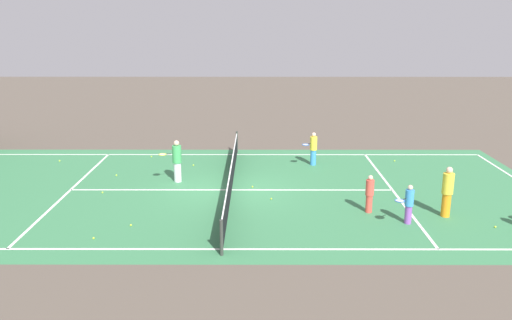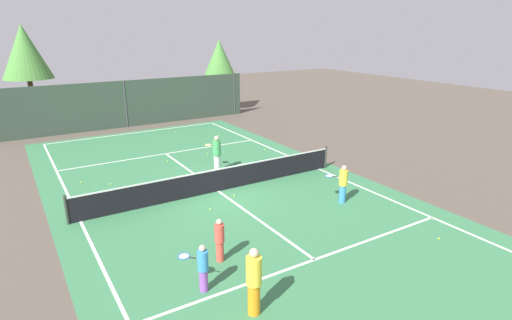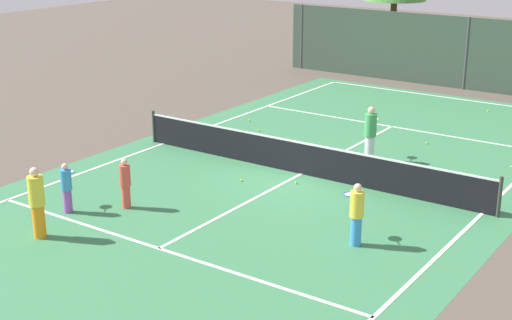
# 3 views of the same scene
# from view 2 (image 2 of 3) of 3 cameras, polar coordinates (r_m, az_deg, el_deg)

# --- Properties ---
(ground_plane) EXTENTS (80.00, 80.00, 0.00)m
(ground_plane) POSITION_cam_2_polar(r_m,az_deg,el_deg) (17.70, -5.22, -4.29)
(ground_plane) COLOR brown
(court_surface) EXTENTS (13.00, 25.00, 0.01)m
(court_surface) POSITION_cam_2_polar(r_m,az_deg,el_deg) (17.70, -5.22, -4.29)
(court_surface) COLOR #387A4C
(court_surface) RESTS_ON ground_plane
(tennis_net) EXTENTS (11.90, 0.10, 1.10)m
(tennis_net) POSITION_cam_2_polar(r_m,az_deg,el_deg) (17.52, -5.26, -2.75)
(tennis_net) COLOR #333833
(tennis_net) RESTS_ON ground_plane
(perimeter_fence) EXTENTS (18.00, 0.12, 3.20)m
(perimeter_fence) POSITION_cam_2_polar(r_m,az_deg,el_deg) (30.06, -17.47, 7.34)
(perimeter_fence) COLOR #384C3D
(perimeter_fence) RESTS_ON ground_plane
(tree_0) EXTENTS (3.23, 3.23, 6.86)m
(tree_0) POSITION_cam_2_polar(r_m,az_deg,el_deg) (32.78, -29.17, 12.81)
(tree_0) COLOR brown
(tree_0) RESTS_ON ground_plane
(tree_1) EXTENTS (2.79, 2.79, 5.70)m
(tree_1) POSITION_cam_2_polar(r_m,az_deg,el_deg) (34.74, -5.06, 13.58)
(tree_1) COLOR brown
(tree_1) RESTS_ON ground_plane
(player_0) EXTENTS (0.57, 0.96, 1.76)m
(player_0) POSITION_cam_2_polar(r_m,az_deg,el_deg) (19.81, -5.42, 0.91)
(player_0) COLOR silver
(player_0) RESTS_ON ground_plane
(player_1) EXTENTS (0.73, 0.79, 1.35)m
(player_1) POSITION_cam_2_polar(r_m,az_deg,el_deg) (11.19, -7.40, -14.42)
(player_1) COLOR purple
(player_1) RESTS_ON ground_plane
(player_2) EXTENTS (0.79, 0.80, 1.54)m
(player_2) POSITION_cam_2_polar(r_m,az_deg,el_deg) (16.62, 11.83, -3.17)
(player_2) COLOR #388CD8
(player_2) RESTS_ON ground_plane
(player_3) EXTENTS (0.38, 0.38, 1.77)m
(player_3) POSITION_cam_2_polar(r_m,az_deg,el_deg) (10.22, -0.29, -16.30)
(player_3) COLOR orange
(player_3) RESTS_ON ground_plane
(player_5) EXTENTS (0.29, 0.29, 1.36)m
(player_5) POSITION_cam_2_polar(r_m,az_deg,el_deg) (12.41, -5.02, -10.87)
(player_5) COLOR #E54C3F
(player_5) RESTS_ON ground_plane
(tennis_ball_0) EXTENTS (0.07, 0.07, 0.07)m
(tennis_ball_0) POSITION_cam_2_polar(r_m,az_deg,el_deg) (17.14, -3.00, -4.88)
(tennis_ball_0) COLOR #CCE533
(tennis_ball_0) RESTS_ON ground_plane
(tennis_ball_1) EXTENTS (0.07, 0.07, 0.07)m
(tennis_ball_1) POSITION_cam_2_polar(r_m,az_deg,el_deg) (20.08, -22.87, -2.86)
(tennis_ball_1) COLOR #CCE533
(tennis_ball_1) RESTS_ON ground_plane
(tennis_ball_2) EXTENTS (0.07, 0.07, 0.07)m
(tennis_ball_2) POSITION_cam_2_polar(r_m,az_deg,el_deg) (19.38, -19.36, -3.17)
(tennis_ball_2) COLOR #CCE533
(tennis_ball_2) RESTS_ON ground_plane
(tennis_ball_3) EXTENTS (0.07, 0.07, 0.07)m
(tennis_ball_3) POSITION_cam_2_polar(r_m,az_deg,el_deg) (26.61, -5.21, 3.36)
(tennis_ball_3) COLOR #CCE533
(tennis_ball_3) RESTS_ON ground_plane
(tennis_ball_4) EXTENTS (0.07, 0.07, 0.07)m
(tennis_ball_4) POSITION_cam_2_polar(r_m,az_deg,el_deg) (15.96, -6.30, -6.75)
(tennis_ball_4) COLOR #CCE533
(tennis_ball_4) RESTS_ON ground_plane
(tennis_ball_5) EXTENTS (0.07, 0.07, 0.07)m
(tennis_ball_5) POSITION_cam_2_polar(r_m,az_deg,el_deg) (15.06, 23.84, -9.84)
(tennis_ball_5) COLOR #CCE533
(tennis_ball_5) RESTS_ON ground_plane
(tennis_ball_6) EXTENTS (0.07, 0.07, 0.07)m
(tennis_ball_6) POSITION_cam_2_polar(r_m,az_deg,el_deg) (20.87, 0.97, -0.65)
(tennis_ball_6) COLOR #CCE533
(tennis_ball_6) RESTS_ON ground_plane
(tennis_ball_7) EXTENTS (0.07, 0.07, 0.07)m
(tennis_ball_7) POSITION_cam_2_polar(r_m,az_deg,el_deg) (23.47, 1.21, 1.45)
(tennis_ball_7) COLOR #CCE533
(tennis_ball_7) RESTS_ON ground_plane
(tennis_ball_8) EXTENTS (0.07, 0.07, 0.07)m
(tennis_ball_8) POSITION_cam_2_polar(r_m,az_deg,el_deg) (21.92, -12.05, -0.14)
(tennis_ball_8) COLOR #CCE533
(tennis_ball_8) RESTS_ON ground_plane
(tennis_ball_11) EXTENTS (0.07, 0.07, 0.07)m
(tennis_ball_11) POSITION_cam_2_polar(r_m,az_deg,el_deg) (22.78, -6.67, 0.83)
(tennis_ball_11) COLOR #CCE533
(tennis_ball_11) RESTS_ON ground_plane
(tennis_ball_12) EXTENTS (0.07, 0.07, 0.07)m
(tennis_ball_12) POSITION_cam_2_polar(r_m,az_deg,el_deg) (27.87, -10.99, 3.76)
(tennis_ball_12) COLOR #CCE533
(tennis_ball_12) RESTS_ON ground_plane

